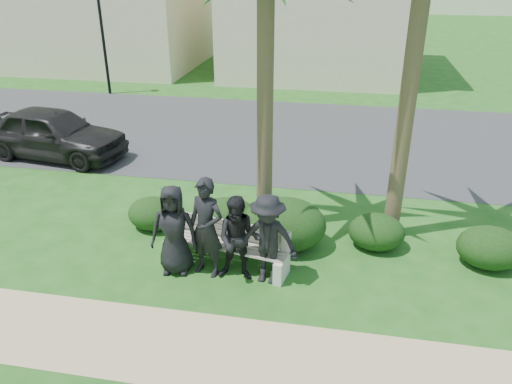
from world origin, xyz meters
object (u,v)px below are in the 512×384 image
car_a (53,133)px  man_d (268,240)px  man_a (174,230)px  man_c (239,239)px  street_lamp (101,20)px  park_bench (226,248)px  man_b (206,228)px

car_a → man_d: bearing=-117.5°
man_a → man_d: bearing=-7.0°
man_d → man_c: bearing=-173.1°
street_lamp → park_bench: size_ratio=1.76×
man_c → car_a: (-6.43, 4.87, -0.09)m
park_bench → man_d: bearing=-12.5°
man_b → man_c: bearing=10.9°
park_bench → man_c: man_c is taller
street_lamp → park_bench: 14.18m
street_lamp → car_a: bearing=-76.4°
park_bench → man_b: 0.69m
park_bench → man_d: (0.83, -0.35, 0.47)m
man_b → man_c: (0.59, -0.06, -0.13)m
street_lamp → park_bench: bearing=-56.0°
man_c → street_lamp: bearing=121.0°
street_lamp → man_a: (6.94, -11.89, -2.09)m
man_c → man_a: bearing=175.7°
street_lamp → man_b: size_ratio=2.30×
street_lamp → man_a: street_lamp is taller
park_bench → man_a: bearing=-148.3°
man_b → man_c: size_ratio=1.17×
man_d → car_a: 8.47m
man_a → man_b: 0.60m
street_lamp → man_c: (8.13, -11.91, -2.14)m
man_a → man_b: size_ratio=0.91×
street_lamp → car_a: street_lamp is taller
street_lamp → park_bench: street_lamp is taller
man_c → car_a: bearing=139.6°
man_b → man_d: (1.10, -0.06, -0.09)m
man_b → car_a: size_ratio=0.44×
park_bench → man_b: (-0.27, -0.30, 0.56)m
man_b → car_a: bearing=157.1°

